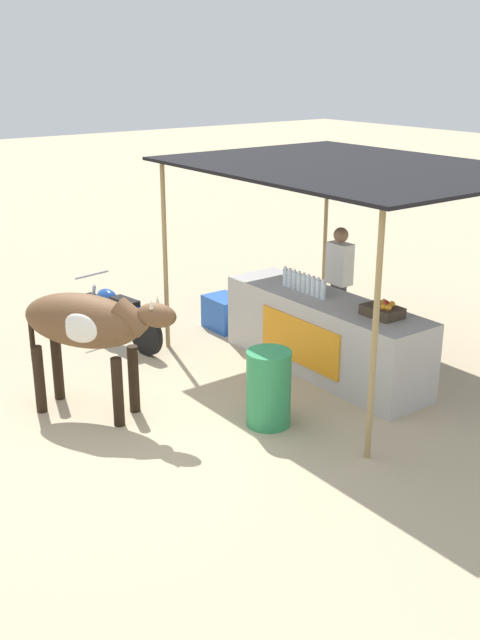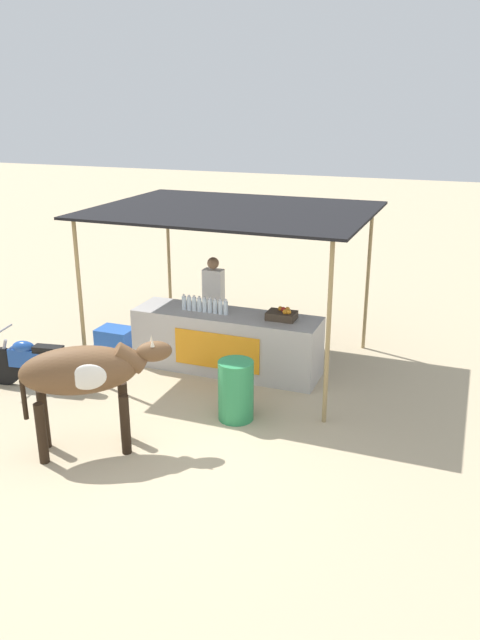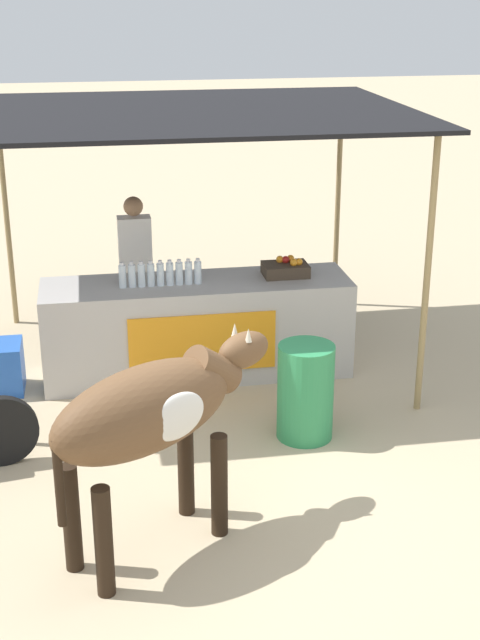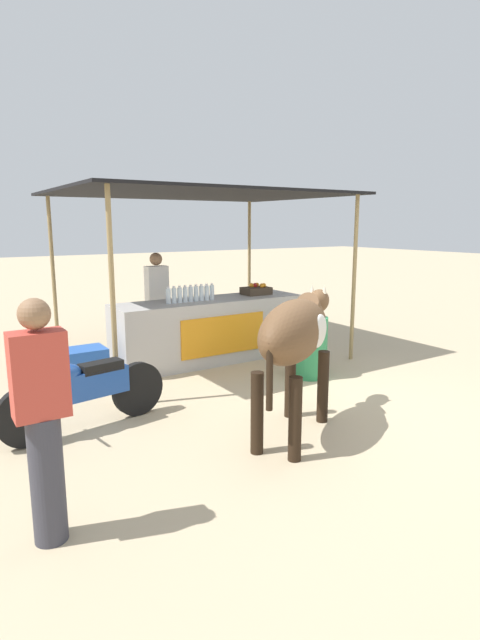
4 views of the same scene
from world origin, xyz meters
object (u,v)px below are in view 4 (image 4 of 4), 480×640
Objects in this scene: motorcycle_parked at (84,390)px; cooler_box at (83,366)px; fruit_crate at (256,290)px; cow at (296,334)px; vendor_behind_counter at (157,303)px; water_barrel at (310,347)px; stall_counter at (210,330)px; passerby_on_street at (43,421)px.

cooler_box is at bearing 75.31° from motorcycle_parked.
fruit_crate is 3.31m from cow.
fruit_crate is 0.26× the size of cow.
vendor_behind_counter reaches higher than cow.
water_barrel is at bearing 45.17° from cow.
cooler_box is at bearing -177.22° from stall_counter.
passerby_on_street is (-1.12, -3.25, 0.61)m from cooler_box.
cow is 2.23m from motorcycle_parked.
motorcycle_parked is (-3.14, -0.16, 0.01)m from water_barrel.
cow is (-0.65, -2.88, 0.55)m from stall_counter.
fruit_crate is at bearing -25.87° from vendor_behind_counter.
fruit_crate is (0.90, 0.05, 0.55)m from stall_counter.
vendor_behind_counter reaches higher than water_barrel.
stall_counter reaches higher than water_barrel.
vendor_behind_counter is at bearing 125.72° from stall_counter.
motorcycle_parked is at bearing -145.74° from stall_counter.
cooler_box is at bearing 70.94° from passerby_on_street.
cow is (-0.11, -3.63, 0.18)m from vendor_behind_counter.
passerby_on_street is (-2.47, -0.47, -0.18)m from cow.
vendor_behind_counter is 0.92× the size of motorcycle_parked.
stall_counter is 1.05m from fruit_crate.
fruit_crate is 1.66m from water_barrel.
passerby_on_street is at bearing -169.27° from cow.
cow reaches higher than stall_counter.
vendor_behind_counter is 3.06m from motorcycle_parked.
stall_counter is at bearing 116.58° from water_barrel.
fruit_crate is at bearing 40.24° from passerby_on_street.
water_barrel is 4.31m from passerby_on_street.
stall_counter is 4.59m from passerby_on_street.
cooler_box is at bearing 115.90° from cow.
passerby_on_street is at bearing -112.81° from motorcycle_parked.
vendor_behind_counter is 1.79m from cooler_box.
passerby_on_street reaches higher than fruit_crate.
cow is at bearing -117.81° from fruit_crate.
motorcycle_parked reaches higher than water_barrel.
passerby_on_street is at bearing -109.06° from cooler_box.
fruit_crate is 1.61m from vendor_behind_counter.
fruit_crate is at bearing 3.51° from stall_counter.
passerby_on_street reaches higher than cooler_box.
motorcycle_parked is (-1.75, 1.24, -0.61)m from cow.
stall_counter is 1.82× the size of vendor_behind_counter.
water_barrel is (0.74, -1.48, -0.06)m from stall_counter.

